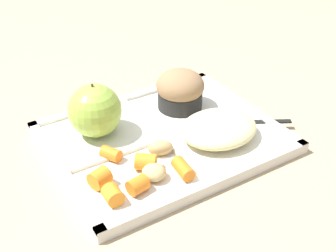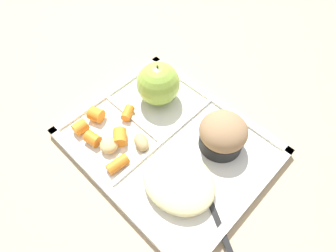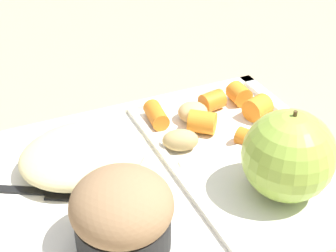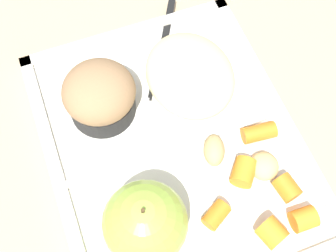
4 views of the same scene
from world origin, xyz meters
TOP-DOWN VIEW (x-y plane):
  - ground at (0.00, 0.00)m, footprint 6.00×6.00m
  - lunch_tray at (-0.00, -0.00)m, footprint 0.35×0.28m
  - green_apple at (-0.09, 0.06)m, footprint 0.08×0.08m
  - bran_muffin at (0.07, 0.06)m, footprint 0.08×0.08m
  - carrot_slice_back at (-0.06, -0.06)m, footprint 0.04×0.04m
  - carrot_slice_near_corner at (-0.03, -0.10)m, footprint 0.02×0.04m
  - carrot_slice_center at (-0.10, -0.01)m, footprint 0.03×0.03m
  - carrot_slice_large at (-0.13, -0.10)m, footprint 0.02×0.03m
  - carrot_slice_small at (-0.10, -0.09)m, footprint 0.03×0.03m
  - carrot_slice_edge at (-0.13, -0.06)m, footprint 0.03×0.03m
  - potato_chunk_golden at (-0.06, -0.08)m, footprint 0.05×0.04m
  - potato_chunk_wedge at (-0.03, -0.04)m, footprint 0.04×0.04m
  - egg_noodle_pile at (0.07, -0.05)m, footprint 0.13×0.10m
  - meatball_center at (0.08, -0.06)m, footprint 0.03×0.03m
  - meatball_front at (0.07, -0.05)m, footprint 0.03×0.03m
  - plastic_fork at (0.12, -0.03)m, footprint 0.15×0.09m

SIDE VIEW (x-z plane):
  - ground at x=0.00m, z-range 0.00..0.00m
  - lunch_tray at x=0.00m, z-range 0.00..0.02m
  - plastic_fork at x=0.12m, z-range 0.01..0.02m
  - carrot_slice_center at x=-0.10m, z-range 0.01..0.03m
  - carrot_slice_near_corner at x=-0.03m, z-range 0.01..0.03m
  - potato_chunk_golden at x=-0.06m, z-range 0.01..0.03m
  - carrot_slice_small at x=-0.10m, z-range 0.01..0.04m
  - potato_chunk_wedge at x=-0.03m, z-range 0.01..0.04m
  - carrot_slice_large at x=-0.13m, z-range 0.01..0.04m
  - carrot_slice_back at x=-0.06m, z-range 0.01..0.04m
  - carrot_slice_edge at x=-0.13m, z-range 0.01..0.04m
  - meatball_center at x=0.08m, z-range 0.01..0.04m
  - meatball_front at x=0.07m, z-range 0.01..0.05m
  - egg_noodle_pile at x=0.07m, z-range 0.01..0.05m
  - bran_muffin at x=0.07m, z-range 0.01..0.08m
  - green_apple at x=-0.09m, z-range 0.01..0.10m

